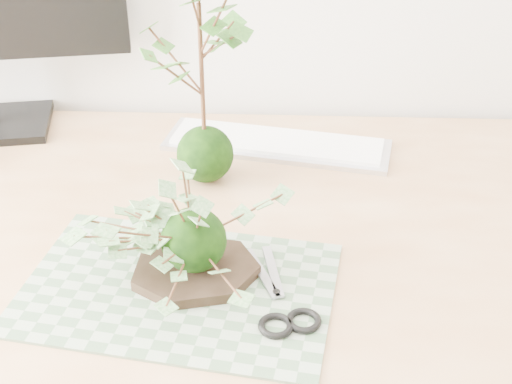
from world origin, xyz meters
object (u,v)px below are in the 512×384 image
(ivy_kokedama, at_px, (192,214))
(keyboard, at_px, (277,144))
(maple_kokedama, at_px, (199,19))
(desk, at_px, (215,262))

(ivy_kokedama, distance_m, keyboard, 0.39)
(ivy_kokedama, relative_size, keyboard, 0.77)
(maple_kokedama, xyz_separation_m, keyboard, (0.11, 0.11, -0.26))
(maple_kokedama, bearing_deg, desk, -78.90)
(ivy_kokedama, height_order, maple_kokedama, maple_kokedama)
(desk, bearing_deg, ivy_kokedama, -93.42)
(desk, xyz_separation_m, ivy_kokedama, (-0.01, -0.15, 0.19))
(desk, xyz_separation_m, keyboard, (0.09, 0.22, 0.10))
(ivy_kokedama, xyz_separation_m, maple_kokedama, (-0.01, 0.26, 0.17))
(keyboard, bearing_deg, ivy_kokedama, -94.52)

